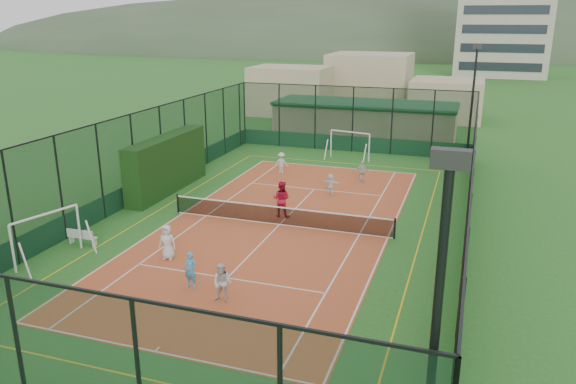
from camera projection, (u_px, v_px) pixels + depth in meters
name	position (u px, v px, depth m)	size (l,w,h in m)	color
ground	(280.00, 225.00, 28.47)	(300.00, 300.00, 0.00)	#2F5F20
court_slab	(280.00, 225.00, 28.47)	(11.17, 23.97, 0.01)	#B95529
tennis_net	(280.00, 215.00, 28.31)	(11.67, 0.12, 1.06)	black
perimeter_fence	(279.00, 177.00, 27.72)	(18.12, 34.12, 5.00)	black
floodlight_se	(431.00, 384.00, 9.61)	(0.60, 0.26, 8.25)	black
floodlight_ne	(472.00, 105.00, 39.63)	(0.60, 0.26, 8.25)	black
clubhouse	(365.00, 120.00, 47.89)	(15.20, 7.20, 3.15)	tan
distant_hills	(449.00, 52.00, 164.09)	(200.00, 60.00, 24.00)	#384C33
hedge_left	(167.00, 164.00, 33.49)	(1.15, 7.63, 3.34)	black
white_bench	(82.00, 236.00, 25.92)	(1.41, 0.39, 0.79)	white
futsal_goal_near	(47.00, 237.00, 24.10)	(0.94, 3.24, 2.09)	white
futsal_goal_far	(350.00, 146.00, 41.13)	(3.16, 0.92, 2.04)	white
child_near_left	(167.00, 242.00, 24.28)	(0.76, 0.49, 1.55)	silver
child_near_mid	(191.00, 270.00, 21.70)	(0.53, 0.35, 1.46)	#4795CA
child_near_right	(222.00, 283.00, 20.60)	(0.74, 0.57, 1.52)	silver
child_far_left	(281.00, 163.00, 37.54)	(0.92, 0.53, 1.42)	silver
child_far_right	(362.00, 172.00, 35.53)	(0.81, 0.34, 1.38)	silver
child_far_back	(331.00, 184.00, 33.20)	(1.14, 0.36, 1.23)	white
coach	(281.00, 199.00, 29.36)	(0.94, 0.73, 1.93)	#B7132D
tennis_balls	(283.00, 215.00, 29.77)	(5.39, 1.17, 0.07)	#CCE033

